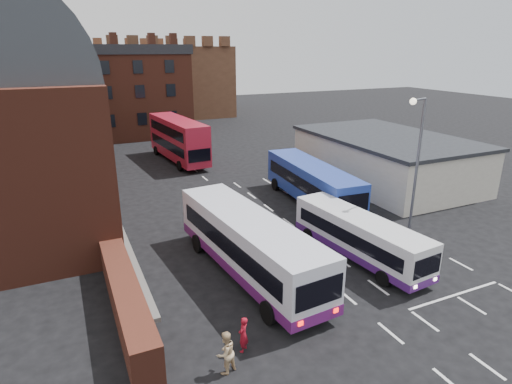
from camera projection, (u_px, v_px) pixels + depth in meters
name	position (u px, v px, depth m)	size (l,w,h in m)	color
ground	(337.00, 289.00, 22.07)	(180.00, 180.00, 0.00)	black
railway_station	(3.00, 107.00, 31.52)	(12.00, 28.00, 16.00)	#602B1E
forecourt_wall	(127.00, 300.00, 19.45)	(1.20, 10.00, 1.80)	#602B1E
cream_building	(385.00, 158.00, 39.38)	(10.40, 16.40, 4.25)	beige
brick_terrace	(103.00, 97.00, 57.47)	(22.00, 10.00, 11.00)	brown
castle_keep	(159.00, 80.00, 79.28)	(22.00, 22.00, 12.00)	brown
bus_white_outbound	(249.00, 241.00, 22.90)	(3.90, 12.42, 3.33)	silver
bus_white_inbound	(359.00, 234.00, 24.84)	(3.11, 9.62, 2.58)	silver
bus_blue	(312.00, 181.00, 33.51)	(3.58, 11.81, 3.18)	#243D9E
bus_red_double	(178.00, 139.00, 45.94)	(3.68, 11.71, 4.61)	#A61A2E
street_lamp	(416.00, 154.00, 26.93)	(1.76, 0.79, 9.02)	slate
pedestrian_red	(243.00, 334.00, 17.33)	(0.57, 0.37, 1.56)	maroon
pedestrian_beige	(226.00, 353.00, 16.15)	(0.85, 0.66, 1.75)	tan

